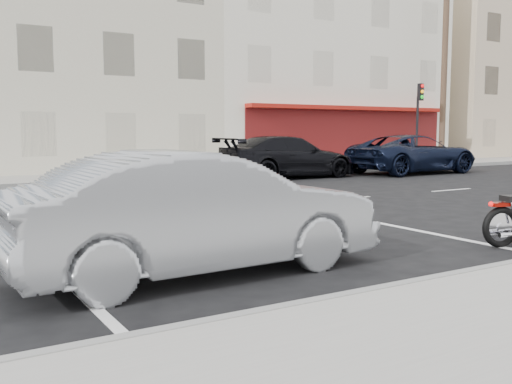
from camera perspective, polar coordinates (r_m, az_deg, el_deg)
ground at (r=13.56m, az=2.49°, el=-1.18°), size 120.00×120.00×0.00m
sidewalk_far at (r=20.10m, az=-24.09°, el=0.91°), size 80.00×3.40×0.15m
curb_near at (r=5.13m, az=-0.61°, el=-12.68°), size 80.00×0.12×0.16m
curb_far at (r=18.42m, az=-23.42°, el=0.52°), size 80.00×0.12×0.16m
bldg_cream at (r=28.30m, az=-20.42°, el=13.96°), size 12.00×12.00×11.50m
bldg_corner at (r=33.41m, az=2.71°, el=13.95°), size 14.00×12.00×12.50m
bldg_far_east at (r=43.47m, az=19.64°, el=10.81°), size 12.00×12.00×11.00m
utility_pole at (r=30.46m, az=18.31°, el=11.54°), size 1.80×0.30×9.00m
traffic_light at (r=28.65m, az=15.94°, el=7.60°), size 0.26×0.30×3.80m
fire_hydrant at (r=27.71m, az=13.45°, el=3.53°), size 0.20×0.20×0.72m
sedan_silver at (r=6.91m, az=-5.85°, el=-2.07°), size 4.58×1.70×1.50m
suv_far at (r=23.96m, az=15.44°, el=3.68°), size 5.65×2.66×1.56m
car_far at (r=20.84m, az=3.16°, el=3.51°), size 5.31×2.21×1.53m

